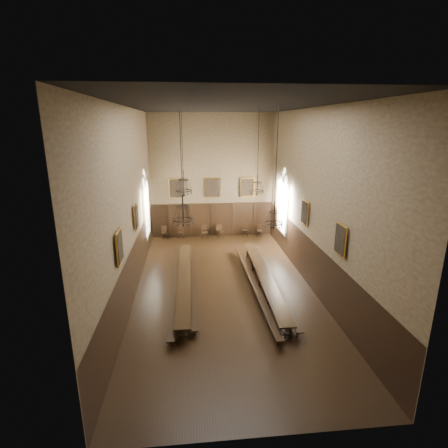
{
  "coord_description": "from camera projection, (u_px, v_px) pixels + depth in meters",
  "views": [
    {
      "loc": [
        -1.66,
        -16.38,
        8.21
      ],
      "look_at": [
        0.14,
        1.5,
        3.05
      ],
      "focal_mm": 28.0,
      "sensor_mm": 36.0,
      "label": 1
    }
  ],
  "objects": [
    {
      "name": "portrait_back_1",
      "position": [
        212.0,
        188.0,
        25.57
      ],
      "size": [
        1.1,
        0.12,
        1.4
      ],
      "color": "gold",
      "rests_on": "wall_back"
    },
    {
      "name": "window_right",
      "position": [
        283.0,
        200.0,
        22.84
      ],
      "size": [
        0.2,
        2.2,
        4.6
      ],
      "primitive_type": null,
      "color": "white",
      "rests_on": "wall_right"
    },
    {
      "name": "portrait_back_0",
      "position": [
        176.0,
        189.0,
        25.32
      ],
      "size": [
        1.1,
        0.12,
        1.4
      ],
      "color": "gold",
      "rests_on": "wall_back"
    },
    {
      "name": "portrait_left_0",
      "position": [
        136.0,
        217.0,
        17.61
      ],
      "size": [
        0.12,
        1.0,
        1.3
      ],
      "color": "gold",
      "rests_on": "wall_left"
    },
    {
      "name": "chair_3",
      "position": [
        205.0,
        234.0,
        26.11
      ],
      "size": [
        0.47,
        0.47,
        0.94
      ],
      "rotation": [
        0.0,
        0.0,
        0.14
      ],
      "color": "black",
      "rests_on": "floor"
    },
    {
      "name": "wainscot_panelling",
      "position": [
        224.0,
        266.0,
        17.75
      ],
      "size": [
        9.0,
        18.0,
        2.5
      ],
      "primitive_type": null,
      "color": "black",
      "rests_on": "floor"
    },
    {
      "name": "chair_7",
      "position": [
        259.0,
        233.0,
        26.5
      ],
      "size": [
        0.45,
        0.45,
        0.87
      ],
      "rotation": [
        0.0,
        0.0,
        -0.17
      ],
      "color": "black",
      "rests_on": "floor"
    },
    {
      "name": "table_left",
      "position": [
        184.0,
        283.0,
        17.87
      ],
      "size": [
        0.74,
        9.63,
        0.75
      ],
      "rotation": [
        0.0,
        0.0,
        -0.01
      ],
      "color": "black",
      "rests_on": "floor"
    },
    {
      "name": "wall_front",
      "position": [
        263.0,
        287.0,
        8.24
      ],
      "size": [
        9.0,
        0.02,
        9.0
      ],
      "primitive_type": "cube",
      "color": "#847151",
      "rests_on": "ground"
    },
    {
      "name": "chair_4",
      "position": [
        220.0,
        233.0,
        26.24
      ],
      "size": [
        0.55,
        0.55,
        0.99
      ],
      "rotation": [
        0.0,
        0.0,
        0.29
      ],
      "color": "black",
      "rests_on": "floor"
    },
    {
      "name": "bench_left_inner",
      "position": [
        195.0,
        284.0,
        18.01
      ],
      "size": [
        0.42,
        9.02,
        0.41
      ],
      "rotation": [
        0.0,
        0.0,
        -0.02
      ],
      "color": "black",
      "rests_on": "floor"
    },
    {
      "name": "floor",
      "position": [
        224.0,
        289.0,
        18.1
      ],
      "size": [
        9.0,
        18.0,
        0.02
      ],
      "primitive_type": "cube",
      "color": "black",
      "rests_on": "ground"
    },
    {
      "name": "ceiling",
      "position": [
        224.0,
        105.0,
        15.61
      ],
      "size": [
        9.0,
        18.0,
        0.02
      ],
      "primitive_type": "cube",
      "color": "black",
      "rests_on": "ground"
    },
    {
      "name": "chandelier_back_left",
      "position": [
        183.0,
        186.0,
        19.34
      ],
      "size": [
        0.93,
        0.93,
        4.53
      ],
      "color": "black",
      "rests_on": "ceiling"
    },
    {
      "name": "wall_back",
      "position": [
        212.0,
        177.0,
        25.47
      ],
      "size": [
        9.0,
        0.02,
        9.0
      ],
      "primitive_type": "cube",
      "color": "#847151",
      "rests_on": "ground"
    },
    {
      "name": "portrait_right_0",
      "position": [
        305.0,
        213.0,
        18.45
      ],
      "size": [
        0.12,
        1.0,
        1.3
      ],
      "color": "gold",
      "rests_on": "wall_right"
    },
    {
      "name": "bench_right_outer",
      "position": [
        274.0,
        280.0,
        18.4
      ],
      "size": [
        0.66,
        10.19,
        0.46
      ],
      "rotation": [
        0.0,
        0.0,
        -0.03
      ],
      "color": "black",
      "rests_on": "floor"
    },
    {
      "name": "portrait_left_1",
      "position": [
        119.0,
        247.0,
        13.31
      ],
      "size": [
        0.12,
        1.0,
        1.3
      ],
      "color": "gold",
      "rests_on": "wall_left"
    },
    {
      "name": "chair_1",
      "position": [
        181.0,
        235.0,
        25.96
      ],
      "size": [
        0.44,
        0.44,
        0.94
      ],
      "rotation": [
        0.0,
        0.0,
        -0.05
      ],
      "color": "black",
      "rests_on": "floor"
    },
    {
      "name": "chandelier_front_right",
      "position": [
        274.0,
        214.0,
        15.05
      ],
      "size": [
        0.76,
        0.76,
        5.06
      ],
      "color": "black",
      "rests_on": "ceiling"
    },
    {
      "name": "chair_6",
      "position": [
        245.0,
        232.0,
        26.49
      ],
      "size": [
        0.46,
        0.46,
        0.97
      ],
      "rotation": [
        0.0,
        0.0,
        -0.07
      ],
      "color": "black",
      "rests_on": "floor"
    },
    {
      "name": "bench_left_outer",
      "position": [
        174.0,
        285.0,
        17.81
      ],
      "size": [
        0.42,
        10.15,
        0.46
      ],
      "rotation": [
        0.0,
        0.0,
        0.01
      ],
      "color": "black",
      "rests_on": "floor"
    },
    {
      "name": "chandelier_back_right",
      "position": [
        257.0,
        185.0,
        19.82
      ],
      "size": [
        0.76,
        0.76,
        4.6
      ],
      "color": "black",
      "rests_on": "ceiling"
    },
    {
      "name": "window_left",
      "position": [
        146.0,
        203.0,
        21.99
      ],
      "size": [
        0.2,
        2.2,
        4.6
      ],
      "primitive_type": null,
      "color": "white",
      "rests_on": "wall_left"
    },
    {
      "name": "table_right",
      "position": [
        264.0,
        281.0,
        18.05
      ],
      "size": [
        0.87,
        9.76,
        0.76
      ],
      "rotation": [
        0.0,
        0.0,
        -0.02
      ],
      "color": "black",
      "rests_on": "floor"
    },
    {
      "name": "wall_right",
      "position": [
        315.0,
        202.0,
        17.29
      ],
      "size": [
        0.02,
        18.0,
        9.0
      ],
      "primitive_type": "cube",
      "color": "#847151",
      "rests_on": "ground"
    },
    {
      "name": "chair_0",
      "position": [
        165.0,
        235.0,
        25.84
      ],
      "size": [
        0.53,
        0.53,
        0.95
      ],
      "rotation": [
        0.0,
        0.0,
        0.31
      ],
      "color": "black",
      "rests_on": "floor"
    },
    {
      "name": "portrait_right_1",
      "position": [
        340.0,
        240.0,
        14.15
      ],
      "size": [
        0.12,
        1.0,
        1.3
      ],
      "color": "gold",
      "rests_on": "wall_right"
    },
    {
      "name": "wall_left",
      "position": [
        129.0,
        206.0,
        16.42
      ],
      "size": [
        0.02,
        18.0,
        9.0
      ],
      "primitive_type": "cube",
      "color": "#847151",
      "rests_on": "ground"
    },
    {
      "name": "chandelier_front_left",
      "position": [
        183.0,
        212.0,
        13.91
      ],
      "size": [
        0.83,
        0.83,
        4.64
      ],
      "color": "black",
      "rests_on": "ceiling"
    },
    {
      "name": "bench_right_inner",
      "position": [
        253.0,
        283.0,
        18.07
      ],
      "size": [
        0.49,
        10.73,
        0.48
      ],
      "rotation": [
        0.0,
        0.0,
        0.02
      ],
      "color": "black",
      "rests_on": "floor"
    },
    {
      "name": "portrait_back_2",
      "position": [
        247.0,
        187.0,
        25.82
      ],
      "size": [
        1.1,
        0.12,
        1.4
      ],
      "color": "gold",
      "rests_on": "wall_back"
    }
  ]
}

